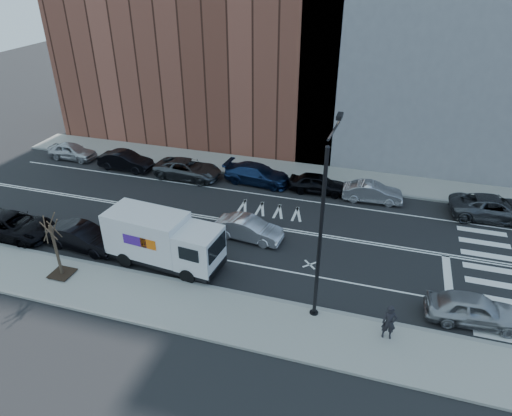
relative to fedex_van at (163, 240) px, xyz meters
The scene contains 23 objects.
ground 6.19m from the fedex_van, 69.66° to the left, with size 120.00×120.00×0.00m, color black.
sidewalk_near 4.12m from the fedex_van, 57.00° to the right, with size 44.00×3.60×0.15m, color gray.
sidewalk_far 14.63m from the fedex_van, 81.79° to the left, with size 44.00×3.60×0.15m, color gray.
curb_near 2.95m from the fedex_van, 33.95° to the right, with size 44.00×0.25×0.17m, color gray.
curb_far 12.87m from the fedex_van, 80.64° to the left, with size 44.00×0.25×0.17m, color gray.
crosswalk 19.00m from the fedex_van, 17.22° to the left, with size 3.00×14.00×0.01m, color white, non-canonical shape.
road_markings 6.19m from the fedex_van, 69.66° to the left, with size 40.00×8.60×0.01m, color white, non-canonical shape.
bldg_brick 23.92m from the fedex_van, 105.61° to the left, with size 26.00×10.00×22.00m, color brown.
streetlight 9.80m from the fedex_van, ahead, with size 0.44×4.02×9.34m.
street_tree 5.67m from the fedex_van, 150.40° to the right, with size 1.20×1.20×3.75m.
fedex_van is the anchor object (origin of this frame).
far_parked_a 18.76m from the fedex_van, 141.79° to the left, with size 1.71×4.25×1.45m, color #B7B8BC.
far_parked_b 14.35m from the fedex_van, 129.57° to the left, with size 1.59×4.56×1.50m, color black.
far_parked_c 11.61m from the fedex_van, 107.72° to the left, with size 2.48×5.37×1.49m, color #43464A.
far_parked_d 11.91m from the fedex_van, 79.93° to the left, with size 2.13×5.25×1.52m, color #15274C.
far_parked_e 13.43m from the fedex_van, 59.26° to the left, with size 1.72×4.28×1.46m, color black.
far_parked_f 15.70m from the fedex_van, 46.03° to the left, with size 1.47×4.23×1.39m, color #A8A8AD.
far_parked_g 21.95m from the fedex_van, 30.59° to the left, with size 2.59×5.62×1.56m, color #414348.
driving_sedan 5.58m from the fedex_van, 45.67° to the left, with size 1.50×4.30×1.42m, color silver.
near_parked_rear_a 5.50m from the fedex_van, behind, with size 1.61×4.63×1.52m, color black.
near_parked_rear_b 10.58m from the fedex_van, behind, with size 2.53×5.48×1.52m, color black.
near_parked_front 16.55m from the fedex_van, ahead, with size 1.82×4.53×1.54m, color #9C9DA1.
pedestrian 12.86m from the fedex_van, 10.82° to the right, with size 0.65×0.43×1.79m, color black.
Camera 1 is at (9.24, -24.70, 15.83)m, focal length 32.00 mm.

